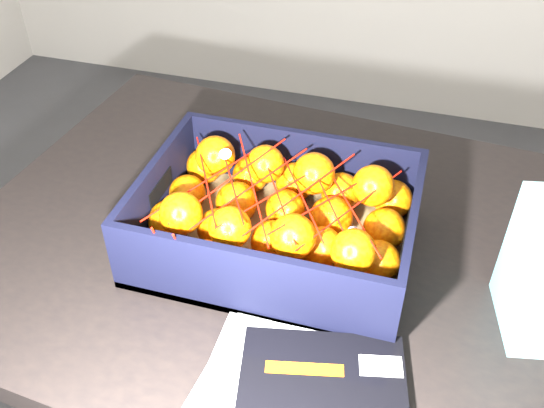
# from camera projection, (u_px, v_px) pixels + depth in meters

# --- Properties ---
(table) EXTENTS (1.26, 0.90, 0.75)m
(table) POSITION_uv_depth(u_px,v_px,m) (329.00, 290.00, 1.04)
(table) COLOR black
(table) RESTS_ON ground
(produce_crate) EXTENTS (0.41, 0.31, 0.12)m
(produce_crate) POSITION_uv_depth(u_px,v_px,m) (277.00, 228.00, 0.96)
(produce_crate) COLOR olive
(produce_crate) RESTS_ON table
(clementine_heap) EXTENTS (0.39, 0.29, 0.12)m
(clementine_heap) POSITION_uv_depth(u_px,v_px,m) (279.00, 218.00, 0.94)
(clementine_heap) COLOR #DA5F04
(clementine_heap) RESTS_ON produce_crate
(mesh_net) EXTENTS (0.34, 0.27, 0.09)m
(mesh_net) POSITION_uv_depth(u_px,v_px,m) (271.00, 195.00, 0.91)
(mesh_net) COLOR red
(mesh_net) RESTS_ON clementine_heap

